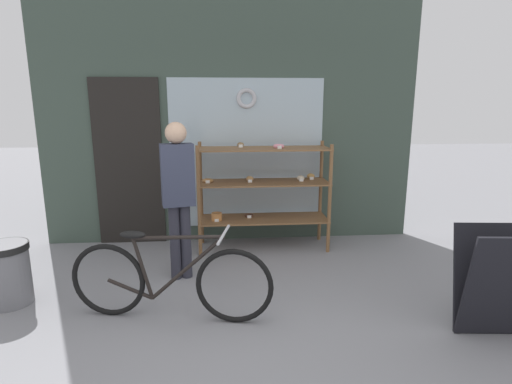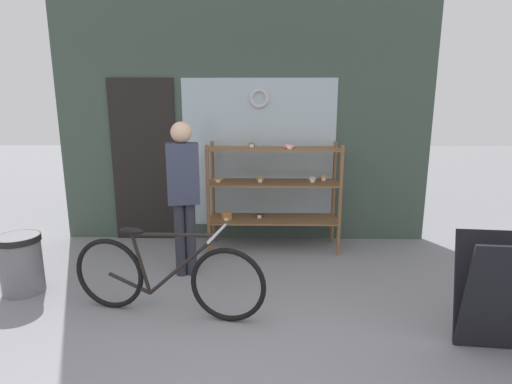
# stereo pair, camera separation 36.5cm
# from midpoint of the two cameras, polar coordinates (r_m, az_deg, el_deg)

# --- Properties ---
(ground_plane) EXTENTS (30.00, 30.00, 0.00)m
(ground_plane) POSITION_cam_midpoint_polar(r_m,az_deg,el_deg) (2.92, -5.88, -25.32)
(ground_plane) COLOR gray
(storefront_facade) EXTENTS (4.78, 0.13, 3.97)m
(storefront_facade) POSITION_cam_midpoint_polar(r_m,az_deg,el_deg) (5.18, -6.15, 13.98)
(storefront_facade) COLOR #3D4C42
(storefront_facade) RESTS_ON ground_plane
(display_case) EXTENTS (1.60, 0.51, 1.32)m
(display_case) POSITION_cam_midpoint_polar(r_m,az_deg,el_deg) (4.90, -1.26, 0.82)
(display_case) COLOR brown
(display_case) RESTS_ON ground_plane
(bicycle) EXTENTS (1.71, 0.50, 0.78)m
(bicycle) POSITION_cam_midpoint_polar(r_m,az_deg,el_deg) (3.51, -15.30, -12.11)
(bicycle) COLOR black
(bicycle) RESTS_ON ground_plane
(sandwich_board) EXTENTS (0.63, 0.44, 0.86)m
(sandwich_board) POSITION_cam_midpoint_polar(r_m,az_deg,el_deg) (3.57, 28.80, -11.34)
(sandwich_board) COLOR black
(sandwich_board) RESTS_ON ground_plane
(pedestrian) EXTENTS (0.35, 0.25, 1.61)m
(pedestrian) POSITION_cam_midpoint_polar(r_m,az_deg,el_deg) (4.10, -13.57, 0.36)
(pedestrian) COLOR #282833
(pedestrian) RESTS_ON ground_plane
(trash_bin) EXTENTS (0.40, 0.40, 0.57)m
(trash_bin) POSITION_cam_midpoint_polar(r_m,az_deg,el_deg) (4.38, -34.10, -9.41)
(trash_bin) COLOR slate
(trash_bin) RESTS_ON ground_plane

